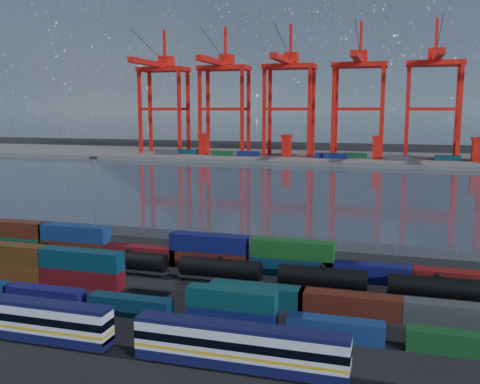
# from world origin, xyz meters

# --- Properties ---
(ground) EXTENTS (700.00, 700.00, 0.00)m
(ground) POSITION_xyz_m (0.00, 0.00, 0.00)
(ground) COLOR black
(ground) RESTS_ON ground
(harbor_water) EXTENTS (700.00, 700.00, 0.00)m
(harbor_water) POSITION_xyz_m (0.00, 105.00, 0.01)
(harbor_water) COLOR #313B48
(harbor_water) RESTS_ON ground
(far_quay) EXTENTS (700.00, 70.00, 2.00)m
(far_quay) POSITION_xyz_m (0.00, 210.00, 1.00)
(far_quay) COLOR #514F4C
(far_quay) RESTS_ON ground
(distant_mountains) EXTENTS (2470.00, 1100.00, 520.00)m
(distant_mountains) POSITION_xyz_m (63.02, 1600.00, 220.29)
(distant_mountains) COLOR #1E2630
(distant_mountains) RESTS_ON ground
(passenger_train) EXTENTS (74.19, 2.74, 4.70)m
(passenger_train) POSITION_xyz_m (-11.17, -20.70, 2.36)
(passenger_train) COLOR silver
(passenger_train) RESTS_ON ground
(container_row_south) EXTENTS (138.50, 2.25, 4.80)m
(container_row_south) POSITION_xyz_m (-18.34, -10.72, 1.71)
(container_row_south) COLOR #484B4E
(container_row_south) RESTS_ON ground
(container_row_mid) EXTENTS (142.22, 2.63, 5.61)m
(container_row_mid) POSITION_xyz_m (2.78, -2.87, 1.91)
(container_row_mid) COLOR #3D4042
(container_row_mid) RESTS_ON ground
(container_row_north) EXTENTS (128.88, 2.66, 5.68)m
(container_row_north) POSITION_xyz_m (-7.95, 11.41, 2.23)
(container_row_north) COLOR navy
(container_row_north) RESTS_ON ground
(tanker_string) EXTENTS (121.64, 2.82, 4.04)m
(tanker_string) POSITION_xyz_m (-19.01, 4.94, 2.03)
(tanker_string) COLOR black
(tanker_string) RESTS_ON ground
(waterfront_fence) EXTENTS (160.12, 0.12, 2.20)m
(waterfront_fence) POSITION_xyz_m (-0.00, 28.00, 1.00)
(waterfront_fence) COLOR #595B5E
(waterfront_fence) RESTS_ON ground
(yard_light_mast) EXTENTS (1.60, 0.40, 16.60)m
(yard_light_mast) POSITION_xyz_m (-30.00, 26.00, 9.30)
(yard_light_mast) COLOR slate
(yard_light_mast) RESTS_ON ground
(gantry_cranes) EXTENTS (201.37, 50.62, 68.55)m
(gantry_cranes) POSITION_xyz_m (-7.50, 203.18, 42.02)
(gantry_cranes) COLOR red
(gantry_cranes) RESTS_ON ground
(quay_containers) EXTENTS (172.58, 10.99, 2.60)m
(quay_containers) POSITION_xyz_m (-11.00, 195.46, 3.30)
(quay_containers) COLOR navy
(quay_containers) RESTS_ON far_quay
(straddle_carriers) EXTENTS (140.00, 7.00, 11.10)m
(straddle_carriers) POSITION_xyz_m (-2.50, 200.00, 7.82)
(straddle_carriers) COLOR red
(straddle_carriers) RESTS_ON far_quay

